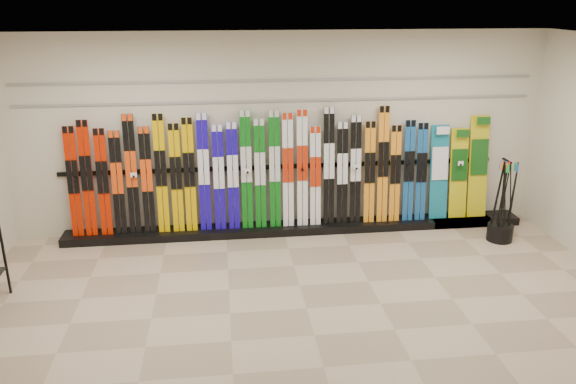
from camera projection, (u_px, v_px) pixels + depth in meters
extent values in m
plane|color=gray|center=(306.00, 308.00, 6.54)|extent=(8.00, 8.00, 0.00)
plane|color=beige|center=(282.00, 134.00, 8.40)|extent=(8.00, 0.00, 8.00)
plane|color=silver|center=(310.00, 44.00, 5.56)|extent=(8.00, 8.00, 0.00)
cube|color=black|center=(298.00, 228.00, 8.69)|extent=(8.00, 0.40, 0.12)
cube|color=#BE1A00|center=(73.00, 182.00, 8.06)|extent=(0.17, 0.17, 1.61)
cube|color=#BE1A00|center=(87.00, 179.00, 8.07)|extent=(0.17, 0.18, 1.69)
cube|color=#BE1A00|center=(103.00, 182.00, 8.11)|extent=(0.17, 0.17, 1.57)
cube|color=black|center=(118.00, 183.00, 8.14)|extent=(0.17, 0.17, 1.53)
cube|color=black|center=(132.00, 175.00, 8.13)|extent=(0.17, 0.19, 1.76)
cube|color=black|center=(147.00, 181.00, 8.18)|extent=(0.17, 0.17, 1.58)
cube|color=#D2A400|center=(161.00, 174.00, 8.18)|extent=(0.17, 0.19, 1.75)
cube|color=#D2A400|center=(176.00, 178.00, 8.22)|extent=(0.17, 0.17, 1.61)
cube|color=#D2A400|center=(189.00, 175.00, 8.24)|extent=(0.17, 0.18, 1.69)
cube|color=#17079F|center=(204.00, 173.00, 8.25)|extent=(0.17, 0.19, 1.75)
cube|color=#17079F|center=(219.00, 178.00, 8.30)|extent=(0.17, 0.17, 1.58)
cube|color=#17079F|center=(233.00, 176.00, 8.32)|extent=(0.17, 0.17, 1.61)
cube|color=#0C6413|center=(246.00, 170.00, 8.32)|extent=(0.17, 0.19, 1.78)
cube|color=#0C6413|center=(260.00, 174.00, 8.36)|extent=(0.17, 0.18, 1.65)
cube|color=#0C6413|center=(275.00, 170.00, 8.37)|extent=(0.17, 0.19, 1.76)
cube|color=silver|center=(288.00, 171.00, 8.40)|extent=(0.17, 0.18, 1.72)
cube|color=silver|center=(302.00, 169.00, 8.42)|extent=(0.17, 0.19, 1.76)
cube|color=silver|center=(315.00, 176.00, 8.47)|extent=(0.17, 0.16, 1.51)
cube|color=black|center=(329.00, 167.00, 8.46)|extent=(0.17, 0.19, 1.79)
cube|color=black|center=(342.00, 174.00, 8.52)|extent=(0.17, 0.17, 1.57)
cube|color=black|center=(356.00, 170.00, 8.53)|extent=(0.17, 0.18, 1.66)
cube|color=orange|center=(370.00, 173.00, 8.56)|extent=(0.17, 0.17, 1.57)
cube|color=orange|center=(383.00, 165.00, 8.56)|extent=(0.17, 0.19, 1.79)
cube|color=orange|center=(395.00, 174.00, 8.62)|extent=(0.17, 0.16, 1.50)
cube|color=#144E8F|center=(409.00, 171.00, 8.64)|extent=(0.17, 0.17, 1.57)
cube|color=#144E8F|center=(421.00, 172.00, 8.67)|extent=(0.17, 0.17, 1.52)
cube|color=#14728C|center=(439.00, 172.00, 8.75)|extent=(0.29, 0.23, 1.47)
cube|color=gold|center=(458.00, 173.00, 8.80)|extent=(0.28, 0.22, 1.41)
cube|color=gold|center=(478.00, 167.00, 8.82)|extent=(0.31, 0.25, 1.60)
cylinder|color=black|center=(500.00, 232.00, 8.35)|extent=(0.37, 0.37, 0.25)
cylinder|color=black|center=(503.00, 201.00, 8.22)|extent=(0.11, 0.08, 1.18)
cylinder|color=black|center=(511.00, 201.00, 8.24)|extent=(0.06, 0.05, 1.18)
cylinder|color=black|center=(501.00, 200.00, 8.26)|extent=(0.12, 0.07, 1.18)
cylinder|color=black|center=(504.00, 204.00, 8.12)|extent=(0.11, 0.05, 1.18)
cylinder|color=black|center=(505.00, 200.00, 8.25)|extent=(0.15, 0.06, 1.17)
cylinder|color=black|center=(502.00, 202.00, 8.18)|extent=(0.03, 0.05, 1.18)
cylinder|color=black|center=(496.00, 200.00, 8.26)|extent=(0.15, 0.06, 1.17)
cylinder|color=black|center=(503.00, 203.00, 8.13)|extent=(0.10, 0.02, 1.18)
cylinder|color=black|center=(502.00, 202.00, 8.19)|extent=(0.04, 0.16, 1.17)
cylinder|color=black|center=(497.00, 201.00, 8.24)|extent=(0.12, 0.02, 1.18)
cylinder|color=black|center=(512.00, 203.00, 8.16)|extent=(0.06, 0.05, 1.18)
cylinder|color=black|center=(510.00, 201.00, 8.21)|extent=(0.12, 0.10, 1.18)
cube|color=gray|center=(282.00, 101.00, 8.21)|extent=(7.60, 0.02, 0.03)
cube|color=gray|center=(282.00, 80.00, 8.12)|extent=(7.60, 0.02, 0.03)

